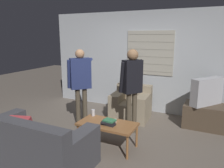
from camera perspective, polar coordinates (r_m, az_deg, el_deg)
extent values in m
plane|color=#665B51|center=(4.25, -1.50, -14.71)|extent=(16.00, 16.00, 0.00)
cube|color=#ADB2B7|center=(5.70, 7.90, 5.68)|extent=(5.20, 0.06, 2.55)
cube|color=#A8A393|center=(5.58, 9.84, 7.99)|extent=(1.18, 0.02, 1.09)
cube|color=gray|center=(5.62, 9.63, 3.35)|extent=(1.16, 0.00, 0.01)
cube|color=gray|center=(5.59, 9.70, 5.19)|extent=(1.16, 0.00, 0.01)
cube|color=gray|center=(5.57, 9.77, 7.05)|extent=(1.16, 0.00, 0.01)
cube|color=gray|center=(5.56, 9.84, 8.92)|extent=(1.16, 0.00, 0.01)
cube|color=gray|center=(5.55, 9.91, 10.79)|extent=(1.16, 0.00, 0.01)
cube|color=gray|center=(5.55, 9.98, 12.67)|extent=(1.16, 0.00, 0.01)
cube|color=#424247|center=(3.74, -19.21, -15.85)|extent=(1.80, 0.92, 0.43)
cube|color=#424247|center=(3.35, -24.09, -11.84)|extent=(1.80, 0.20, 0.40)
cube|color=#424247|center=(4.17, -27.24, -8.91)|extent=(0.24, 0.91, 0.19)
cube|color=#424247|center=(3.14, -9.17, -14.64)|extent=(0.24, 0.91, 0.19)
cube|color=#9E3338|center=(3.85, -22.45, -10.13)|extent=(0.41, 0.31, 0.37)
cube|color=gray|center=(5.26, 4.90, -6.76)|extent=(0.92, 0.85, 0.42)
cube|color=gray|center=(5.42, 5.87, -1.91)|extent=(0.87, 0.27, 0.35)
cube|color=gray|center=(5.09, 8.32, -3.89)|extent=(0.30, 0.80, 0.19)
cube|color=gray|center=(5.26, 1.73, -3.22)|extent=(0.30, 0.80, 0.19)
cube|color=brown|center=(3.89, -1.22, -10.44)|extent=(1.02, 0.53, 0.04)
cylinder|color=brown|center=(4.37, -5.42, -11.03)|extent=(0.04, 0.04, 0.41)
cylinder|color=brown|center=(4.00, 6.46, -13.37)|extent=(0.04, 0.04, 0.41)
cylinder|color=brown|center=(4.03, -8.81, -13.25)|extent=(0.04, 0.04, 0.41)
cylinder|color=brown|center=(3.63, 4.00, -16.22)|extent=(0.04, 0.04, 0.41)
cube|color=#4C3D2D|center=(5.16, 23.00, -7.68)|extent=(0.85, 0.59, 0.51)
cube|color=#B2B2B7|center=(5.00, 23.53, -1.84)|extent=(0.61, 0.74, 0.58)
cube|color=#3D4738|center=(5.06, 22.62, -1.59)|extent=(0.39, 0.54, 0.47)
cylinder|color=#4C4233|center=(4.78, -8.86, -6.16)|extent=(0.10, 0.10, 0.85)
cylinder|color=#4C4233|center=(4.81, -7.08, -5.99)|extent=(0.10, 0.10, 0.85)
cube|color=navy|center=(4.61, -8.25, 2.74)|extent=(0.44, 0.44, 0.64)
sphere|color=#A87A56|center=(4.56, -8.41, 7.78)|extent=(0.19, 0.19, 0.19)
cylinder|color=navy|center=(4.62, -11.20, 2.51)|extent=(0.16, 0.16, 0.61)
cylinder|color=navy|center=(4.91, -6.36, 5.70)|extent=(0.48, 0.47, 0.26)
cube|color=black|center=(5.20, -7.11, 5.01)|extent=(0.07, 0.07, 0.13)
cylinder|color=#4C4233|center=(4.41, 4.37, -7.69)|extent=(0.10, 0.10, 0.85)
cylinder|color=#4C4233|center=(4.47, 5.82, -7.41)|extent=(0.10, 0.10, 0.85)
cube|color=black|center=(4.24, 5.30, 1.96)|extent=(0.38, 0.41, 0.64)
sphere|color=#846042|center=(4.18, 5.41, 7.60)|extent=(0.22, 0.22, 0.22)
cylinder|color=black|center=(4.18, 2.59, 1.69)|extent=(0.17, 0.15, 0.61)
cylinder|color=black|center=(4.56, 5.56, 5.49)|extent=(0.53, 0.42, 0.21)
cube|color=black|center=(4.82, 3.65, 5.05)|extent=(0.07, 0.06, 0.13)
cube|color=black|center=(3.80, -0.90, -10.43)|extent=(0.24, 0.13, 0.03)
cube|color=black|center=(3.80, -0.99, -9.87)|extent=(0.25, 0.21, 0.03)
cube|color=#33754C|center=(3.79, -0.67, -9.48)|extent=(0.21, 0.18, 0.03)
cylinder|color=silver|center=(4.20, -4.93, -7.49)|extent=(0.07, 0.07, 0.12)
cylinder|color=silver|center=(4.18, -4.94, -6.68)|extent=(0.06, 0.06, 0.00)
cube|color=white|center=(3.95, 0.89, -9.55)|extent=(0.09, 0.14, 0.02)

